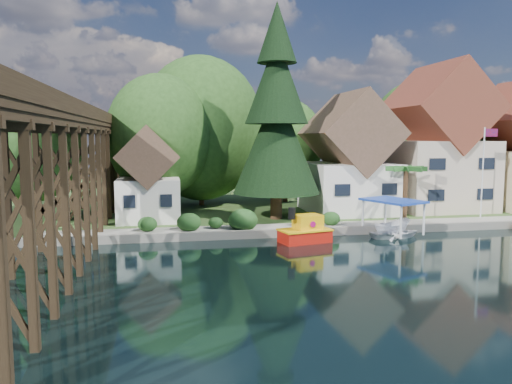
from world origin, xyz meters
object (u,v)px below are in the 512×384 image
trestle_bridge (61,170)px  house_center (437,147)px  boat_canopy (393,220)px  shed (148,180)px  tugboat (305,231)px  boat_white_a (396,232)px  conifer (277,116)px  flagpole (485,163)px  house_left (349,162)px  palm_tree (406,170)px

trestle_bridge → house_center: (32.00, 11.33, 1.07)m
trestle_bridge → boat_canopy: (22.97, 1.71, -4.16)m
house_center → shed: (-27.00, -2.00, -2.59)m
house_center → tugboat: house_center is taller
boat_white_a → boat_canopy: size_ratio=0.76×
conifer → boat_canopy: size_ratio=3.52×
house_center → flagpole: 6.48m
boat_canopy → tugboat: bearing=-172.8°
shed → conifer: bearing=-6.5°
house_center → shed: bearing=-175.8°
trestle_bridge → house_left: size_ratio=4.01×
shed → boat_canopy: 19.69m
flagpole → palm_tree: bearing=171.3°
house_left → tugboat: house_left is taller
house_left → shed: 18.11m
trestle_bridge → shed: size_ratio=5.63×
trestle_bridge → house_left: 25.42m
house_center → palm_tree: house_center is taller
boat_white_a → boat_canopy: boat_canopy is taller
house_center → tugboat: 19.98m
palm_tree → tugboat: size_ratio=1.21×
trestle_bridge → boat_canopy: size_ratio=8.72×
house_left → boat_white_a: 10.72m
trestle_bridge → house_left: house_left is taller
conifer → flagpole: 17.91m
house_center → conifer: conifer is taller
house_center → boat_white_a: bearing=-131.7°
palm_tree → boat_white_a: palm_tree is taller
house_left → flagpole: (9.75, -5.82, 0.07)m
shed → flagpole: size_ratio=1.02×
conifer → boat_white_a: 13.37m
flagpole → boat_white_a: bearing=-158.7°
shed → palm_tree: size_ratio=1.66×
house_center → conifer: bearing=-169.0°
palm_tree → conifer: bearing=168.7°
tugboat → boat_canopy: (7.00, 0.89, 0.41)m
boat_white_a → boat_canopy: bearing=-4.7°
tugboat → house_left: bearing=54.9°
conifer → flagpole: size_ratio=2.32×
house_center → tugboat: bearing=-146.8°
trestle_bridge → shed: 10.69m
house_left → boat_white_a: (-0.01, -9.62, -4.74)m
shed → flagpole: bearing=-8.8°
flagpole → house_left: bearing=149.2°
trestle_bridge → house_left: bearing=25.2°
house_left → shed: bearing=-175.2°
palm_tree → tugboat: bearing=-153.0°
house_left → conifer: bearing=-160.1°
shed → boat_canopy: bearing=-23.0°
house_left → shed: (-18.00, -1.50, -1.31)m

